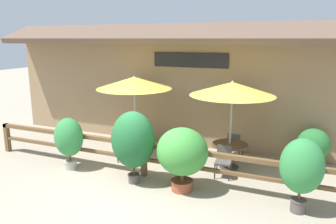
% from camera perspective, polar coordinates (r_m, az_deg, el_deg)
% --- Properties ---
extents(ground_plane, '(60.00, 60.00, 0.00)m').
position_cam_1_polar(ground_plane, '(8.43, -7.54, -13.52)').
color(ground_plane, '#9E937F').
extents(building_facade, '(14.28, 1.49, 4.23)m').
position_cam_1_polar(building_facade, '(11.39, 2.72, 4.89)').
color(building_facade, '#997A56').
rests_on(building_facade, ground).
extents(patio_railing, '(10.40, 0.14, 0.95)m').
position_cam_1_polar(patio_railing, '(9.01, -4.25, -6.90)').
color(patio_railing, brown).
rests_on(patio_railing, ground).
extents(patio_umbrella_near, '(2.41, 2.41, 2.56)m').
position_cam_1_polar(patio_umbrella_near, '(10.48, -5.91, 5.08)').
color(patio_umbrella_near, '#B7B2A8').
rests_on(patio_umbrella_near, ground).
extents(dining_table_near, '(1.04, 1.04, 0.72)m').
position_cam_1_polar(dining_table_near, '(10.85, -5.70, -4.16)').
color(dining_table_near, '#4C3826').
rests_on(dining_table_near, ground).
extents(chair_near_streetside, '(0.51, 0.51, 0.85)m').
position_cam_1_polar(chair_near_streetside, '(10.26, -7.36, -5.77)').
color(chair_near_streetside, '#514C47').
rests_on(chair_near_streetside, ground).
extents(chair_near_wallside, '(0.44, 0.44, 0.85)m').
position_cam_1_polar(chair_near_wallside, '(11.49, -3.92, -3.68)').
color(chair_near_wallside, '#514C47').
rests_on(chair_near_wallside, ground).
extents(patio_umbrella_middle, '(2.41, 2.41, 2.56)m').
position_cam_1_polar(patio_umbrella_middle, '(9.35, 11.12, 3.99)').
color(patio_umbrella_middle, '#B7B2A8').
rests_on(patio_umbrella_middle, ground).
extents(dining_table_middle, '(1.04, 1.04, 0.72)m').
position_cam_1_polar(dining_table_middle, '(9.76, 10.68, -6.27)').
color(dining_table_middle, '#4C3826').
rests_on(dining_table_middle, ground).
extents(chair_middle_streetside, '(0.46, 0.46, 0.85)m').
position_cam_1_polar(chair_middle_streetside, '(9.14, 9.64, -8.21)').
color(chair_middle_streetside, '#514C47').
rests_on(chair_middle_streetside, ground).
extents(chair_middle_wallside, '(0.45, 0.45, 0.85)m').
position_cam_1_polar(chair_middle_wallside, '(10.46, 11.53, -5.57)').
color(chair_middle_wallside, '#514C47').
rests_on(chair_middle_wallside, ground).
extents(potted_plant_corner_fern, '(1.14, 1.03, 1.92)m').
position_cam_1_polar(potted_plant_corner_fern, '(8.46, -6.11, -4.92)').
color(potted_plant_corner_fern, '#564C47').
rests_on(potted_plant_corner_fern, ground).
extents(potted_plant_small_flowering, '(0.91, 0.82, 1.67)m').
position_cam_1_polar(potted_plant_small_flowering, '(7.60, 22.25, -8.95)').
color(potted_plant_small_flowering, '#564C47').
rests_on(potted_plant_small_flowering, ground).
extents(potted_plant_tall_tropical, '(0.84, 0.76, 1.52)m').
position_cam_1_polar(potted_plant_tall_tropical, '(9.80, -16.89, -4.43)').
color(potted_plant_tall_tropical, '#B7AD99').
rests_on(potted_plant_tall_tropical, ground).
extents(potted_plant_entrance_palm, '(1.28, 1.15, 1.61)m').
position_cam_1_polar(potted_plant_entrance_palm, '(8.04, 2.49, -7.17)').
color(potted_plant_entrance_palm, '#9E4C33').
rests_on(potted_plant_entrance_palm, ground).
extents(potted_plant_broad_leaf, '(0.92, 0.83, 1.16)m').
position_cam_1_polar(potted_plant_broad_leaf, '(10.48, 23.96, -5.42)').
color(potted_plant_broad_leaf, '#9E4C33').
rests_on(potted_plant_broad_leaf, ground).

